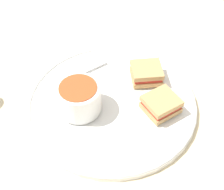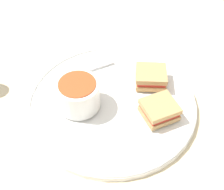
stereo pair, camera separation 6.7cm
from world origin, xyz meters
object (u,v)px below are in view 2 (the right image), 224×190
(spoon, at_px, (80,72))
(sandwich_half_far, at_px, (151,77))
(soup_bowl, at_px, (78,94))
(sandwich_half_near, at_px, (159,110))

(spoon, distance_m, sandwich_half_far, 0.17)
(spoon, bearing_deg, soup_bowl, 67.61)
(spoon, xyz_separation_m, sandwich_half_far, (-0.17, -0.02, 0.01))
(soup_bowl, relative_size, sandwich_half_far, 1.14)
(soup_bowl, bearing_deg, spoon, -70.67)
(sandwich_half_near, height_order, sandwich_half_far, same)
(sandwich_half_near, distance_m, sandwich_half_far, 0.10)
(spoon, distance_m, sandwich_half_near, 0.21)
(soup_bowl, relative_size, spoon, 0.96)
(sandwich_half_near, bearing_deg, soup_bowl, 5.94)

